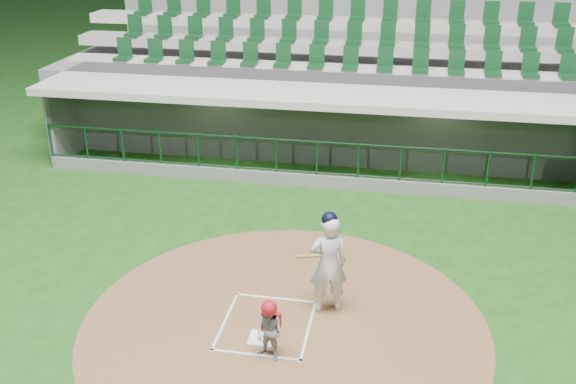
# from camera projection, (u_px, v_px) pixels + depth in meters

# --- Properties ---
(ground) EXTENTS (120.00, 120.00, 0.00)m
(ground) POSITION_uv_depth(u_px,v_px,m) (270.00, 316.00, 11.59)
(ground) COLOR #174313
(ground) RESTS_ON ground
(dirt_circle) EXTENTS (7.20, 7.20, 0.01)m
(dirt_circle) POSITION_uv_depth(u_px,v_px,m) (284.00, 324.00, 11.36)
(dirt_circle) COLOR brown
(dirt_circle) RESTS_ON ground
(home_plate) EXTENTS (0.43, 0.43, 0.02)m
(home_plate) POSITION_uv_depth(u_px,v_px,m) (262.00, 338.00, 10.95)
(home_plate) COLOR white
(home_plate) RESTS_ON dirt_circle
(batter_box_chalk) EXTENTS (1.55, 1.80, 0.01)m
(batter_box_chalk) POSITION_uv_depth(u_px,v_px,m) (267.00, 325.00, 11.32)
(batter_box_chalk) COLOR silver
(batter_box_chalk) RESTS_ON ground
(dugout_structure) EXTENTS (16.40, 3.70, 3.00)m
(dugout_structure) POSITION_uv_depth(u_px,v_px,m) (331.00, 130.00, 18.19)
(dugout_structure) COLOR slate
(dugout_structure) RESTS_ON ground
(seating_deck) EXTENTS (17.00, 6.72, 5.15)m
(seating_deck) POSITION_uv_depth(u_px,v_px,m) (339.00, 87.00, 20.81)
(seating_deck) COLOR slate
(seating_deck) RESTS_ON ground
(batter) EXTENTS (0.94, 0.97, 1.98)m
(batter) POSITION_uv_depth(u_px,v_px,m) (328.00, 263.00, 11.35)
(batter) COLOR silver
(batter) RESTS_ON dirt_circle
(catcher) EXTENTS (0.61, 0.54, 1.10)m
(catcher) POSITION_uv_depth(u_px,v_px,m) (270.00, 330.00, 10.27)
(catcher) COLOR #97989D
(catcher) RESTS_ON dirt_circle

